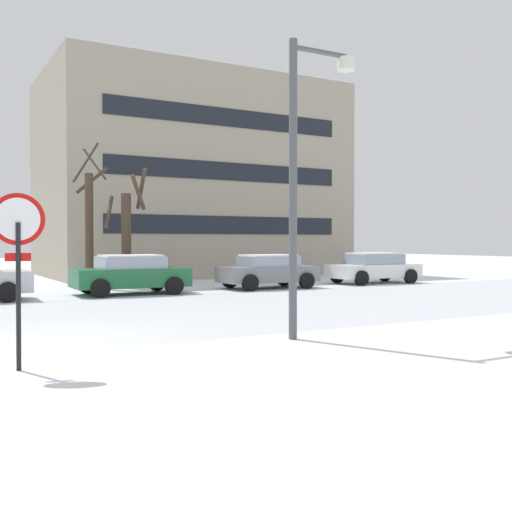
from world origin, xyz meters
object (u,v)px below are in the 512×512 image
Objects in this scene: stop_sign at (18,246)px; street_lamp at (304,159)px; parked_car_green at (130,274)px; parked_car_gray at (268,271)px; parked_car_white at (374,268)px.

street_lamp is at bearing 4.91° from stop_sign.
stop_sign is at bearing -175.09° from street_lamp.
parked_car_green is 1.03× the size of parked_car_gray.
street_lamp is 12.61m from parked_car_gray.
parked_car_green is at bearing 65.34° from stop_sign.
stop_sign is 12.72m from parked_car_green.
parked_car_green is at bearing -179.57° from parked_car_white.
stop_sign is 0.61× the size of parked_car_white.
street_lamp is at bearing -135.09° from parked_car_white.
parked_car_gray is at bearing 62.93° from street_lamp.
parked_car_gray is at bearing -1.18° from parked_car_green.
parked_car_green is at bearing 89.97° from street_lamp.
parked_car_white is (16.47, 11.60, -1.12)m from stop_sign.
parked_car_gray is 0.93× the size of parked_car_white.
stop_sign reaches higher than parked_car_green.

